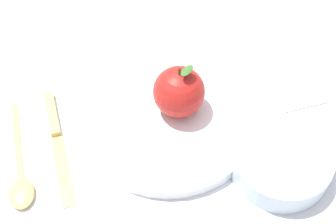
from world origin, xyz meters
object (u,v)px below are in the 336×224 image
(knife, at_px, (56,136))
(dinner_plate, at_px, (168,115))
(spoon, at_px, (20,180))
(apple, at_px, (179,92))
(side_bowl, at_px, (281,161))
(linen_napkin, at_px, (269,77))

(knife, bearing_deg, dinner_plate, 22.62)
(dinner_plate, bearing_deg, spoon, -140.49)
(spoon, bearing_deg, apple, 39.44)
(apple, distance_m, spoon, 0.25)
(side_bowl, relative_size, linen_napkin, 0.93)
(side_bowl, distance_m, knife, 0.32)
(linen_napkin, bearing_deg, side_bowl, -81.03)
(dinner_plate, xyz_separation_m, spoon, (-0.17, -0.14, -0.01))
(knife, relative_size, linen_napkin, 1.24)
(apple, xyz_separation_m, linen_napkin, (0.13, 0.11, -0.05))
(apple, bearing_deg, linen_napkin, 39.68)
(dinner_plate, distance_m, knife, 0.17)
(dinner_plate, xyz_separation_m, apple, (0.01, 0.01, 0.05))
(knife, xyz_separation_m, spoon, (-0.02, -0.08, 0.00))
(apple, distance_m, side_bowl, 0.17)
(side_bowl, height_order, linen_napkin, side_bowl)
(apple, bearing_deg, dinner_plate, -141.53)
(knife, bearing_deg, linen_napkin, 31.51)
(apple, xyz_separation_m, spoon, (-0.19, -0.15, -0.05))
(side_bowl, bearing_deg, dinner_plate, 162.68)
(side_bowl, bearing_deg, knife, -177.94)
(dinner_plate, distance_m, linen_napkin, 0.18)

